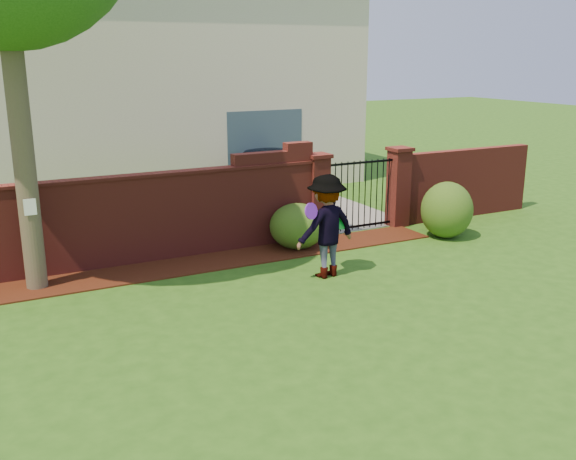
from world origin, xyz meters
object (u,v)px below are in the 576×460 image
frisbee_purple (311,211)px  frisbee_green (342,222)px  man (327,227)px  car (281,178)px

frisbee_purple → frisbee_green: frisbee_purple is taller
man → frisbee_green: (0.34, 0.06, 0.03)m
man → frisbee_green: size_ratio=6.92×
frisbee_purple → frisbee_green: size_ratio=1.07×
frisbee_purple → frisbee_green: bearing=15.2°
man → frisbee_purple: man is taller
car → frisbee_purple: (-2.24, -5.65, 0.55)m
car → frisbee_purple: size_ratio=15.39×
man → frisbee_purple: bearing=11.1°
car → frisbee_green: bearing=-98.9°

